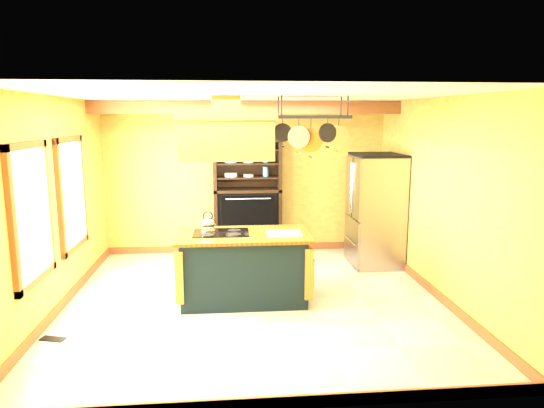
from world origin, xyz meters
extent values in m
plane|color=beige|center=(0.00, 0.00, 0.00)|extent=(5.00, 5.00, 0.00)
plane|color=white|center=(0.00, 0.00, 2.70)|extent=(5.00, 5.00, 0.00)
cube|color=gold|center=(0.00, 2.50, 1.35)|extent=(5.00, 0.02, 2.70)
cube|color=gold|center=(0.00, -2.50, 1.35)|extent=(5.00, 0.02, 2.70)
cube|color=gold|center=(-2.50, 0.00, 1.35)|extent=(0.02, 5.00, 2.70)
cube|color=gold|center=(2.50, 0.00, 1.35)|extent=(0.02, 5.00, 2.70)
cube|color=brown|center=(0.00, 1.70, 2.59)|extent=(5.00, 0.15, 0.20)
cube|color=brown|center=(-2.47, -0.80, 1.40)|extent=(0.06, 1.06, 1.56)
cube|color=white|center=(-2.44, -0.80, 1.40)|extent=(0.02, 0.85, 1.34)
cube|color=brown|center=(-2.47, 0.60, 1.40)|extent=(0.06, 1.06, 1.56)
cube|color=white|center=(-2.44, 0.60, 1.40)|extent=(0.02, 0.85, 1.34)
cube|color=black|center=(-0.14, 0.05, 0.44)|extent=(1.62, 0.88, 0.88)
cube|color=brown|center=(-0.14, 0.05, 0.90)|extent=(1.76, 0.98, 0.04)
cube|color=black|center=(-0.43, 0.09, 0.93)|extent=(0.73, 0.51, 0.01)
ellipsoid|color=silver|center=(-0.61, 0.21, 1.03)|extent=(0.20, 0.20, 0.16)
cube|color=white|center=(0.40, -0.03, 0.93)|extent=(0.44, 0.34, 0.02)
cube|color=#C47C31|center=(-0.34, 0.05, 2.15)|extent=(1.18, 0.63, 0.50)
cube|color=brown|center=(-0.34, 0.05, 2.44)|extent=(1.25, 0.71, 0.08)
cube|color=#C47C31|center=(-0.34, 0.05, 2.55)|extent=(0.35, 0.35, 0.30)
cube|color=black|center=(0.76, 0.05, 2.44)|extent=(0.93, 0.46, 0.04)
cylinder|color=black|center=(0.34, -0.14, 2.57)|extent=(0.02, 0.02, 0.26)
cylinder|color=black|center=(1.18, 0.23, 2.57)|extent=(0.02, 0.02, 0.26)
cylinder|color=black|center=(0.39, 0.14, 2.24)|extent=(0.24, 0.04, 0.24)
cylinder|color=silver|center=(0.58, -0.05, 2.19)|extent=(0.28, 0.04, 0.28)
cylinder|color=#AE652B|center=(0.76, 0.14, 2.14)|extent=(0.32, 0.04, 0.32)
cylinder|color=black|center=(0.95, -0.05, 2.24)|extent=(0.24, 0.04, 0.24)
cylinder|color=silver|center=(1.13, 0.14, 2.19)|extent=(0.28, 0.04, 0.28)
cube|color=#919599|center=(2.10, 1.49, 0.91)|extent=(0.75, 0.93, 1.81)
cube|color=#919599|center=(1.71, 1.26, 1.30)|extent=(0.03, 0.44, 0.98)
cube|color=#919599|center=(1.71, 1.73, 1.30)|extent=(0.03, 0.44, 0.98)
cube|color=#919599|center=(1.71, 1.49, 0.42)|extent=(0.03, 0.89, 0.76)
cube|color=black|center=(2.10, 1.49, 0.03)|extent=(0.72, 0.88, 0.06)
cube|color=black|center=(0.01, 2.45, 1.04)|extent=(1.18, 0.06, 2.08)
cube|color=black|center=(-0.55, 2.23, 1.04)|extent=(0.06, 0.50, 2.08)
cube|color=black|center=(0.57, 2.23, 1.04)|extent=(0.06, 0.50, 2.08)
cube|color=black|center=(0.01, 2.23, 1.18)|extent=(1.18, 0.50, 0.05)
cube|color=black|center=(0.01, 2.26, 0.62)|extent=(1.06, 0.40, 1.12)
cube|color=black|center=(0.01, 1.96, 0.86)|extent=(0.92, 0.04, 0.50)
cube|color=black|center=(0.01, 1.96, 0.36)|extent=(0.92, 0.04, 0.45)
cube|color=black|center=(0.01, 2.23, 1.40)|extent=(1.06, 0.44, 0.02)
cube|color=black|center=(0.01, 2.23, 1.65)|extent=(1.06, 0.44, 0.02)
cube|color=black|center=(0.01, 2.23, 1.88)|extent=(1.06, 0.44, 0.02)
cylinder|color=white|center=(-0.28, 2.18, 1.45)|extent=(0.22, 0.22, 0.07)
cylinder|color=#458BC3|center=(0.33, 2.18, 1.75)|extent=(0.10, 0.10, 0.17)
cube|color=black|center=(-2.30, -0.95, 0.01)|extent=(0.30, 0.19, 0.01)
camera|label=1|loc=(-0.33, -6.19, 2.43)|focal=32.00mm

